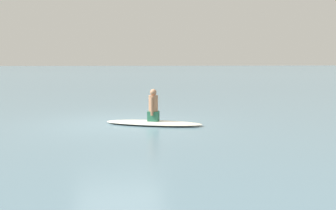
% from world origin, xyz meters
% --- Properties ---
extents(ground_plane, '(400.00, 400.00, 0.00)m').
position_xyz_m(ground_plane, '(0.00, 0.00, 0.00)').
color(ground_plane, slate).
extents(surfboard, '(2.83, 1.80, 0.11)m').
position_xyz_m(surfboard, '(-0.93, 0.42, 0.05)').
color(surfboard, silver).
rests_on(surfboard, ground).
extents(person_paddler, '(0.36, 0.38, 0.89)m').
position_xyz_m(person_paddler, '(-0.93, 0.42, 0.51)').
color(person_paddler, '#26664C').
rests_on(person_paddler, surfboard).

